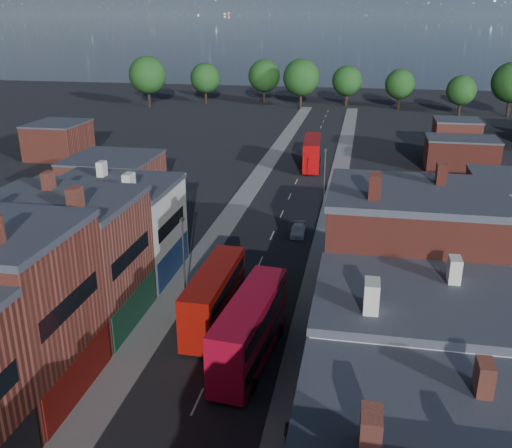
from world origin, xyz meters
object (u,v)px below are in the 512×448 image
at_px(bus_2, 312,152).
at_px(ped_3, 287,433).
at_px(car_2, 213,298).
at_px(car_3, 298,230).
at_px(bus_0, 214,296).
at_px(bus_1, 250,328).

relative_size(bus_2, ped_3, 7.32).
xyz_separation_m(car_2, car_3, (5.54, 18.74, 0.05)).
bearing_deg(car_3, car_2, -109.14).
xyz_separation_m(bus_2, ped_3, (5.09, -68.22, -1.84)).
height_order(bus_2, ped_3, bus_2).
xyz_separation_m(bus_2, car_3, (1.50, -32.42, -2.18)).
height_order(bus_0, ped_3, bus_0).
bearing_deg(bus_1, car_2, 127.33).
relative_size(bus_1, ped_3, 7.44).
bearing_deg(ped_3, bus_2, 2.22).
relative_size(car_2, ped_3, 2.40).
height_order(bus_1, bus_2, bus_1).
height_order(bus_0, bus_1, bus_1).
distance_m(car_2, car_3, 19.54).
xyz_separation_m(bus_0, bus_1, (4.09, -4.86, 0.15)).
distance_m(bus_1, ped_3, 9.76).
xyz_separation_m(bus_1, car_3, (0.41, 27.09, -2.21)).
distance_m(bus_0, bus_1, 6.35).
bearing_deg(ped_3, car_2, 26.10).
bearing_deg(bus_0, car_3, 80.08).
relative_size(bus_2, car_3, 2.91).
distance_m(bus_0, bus_2, 54.74).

